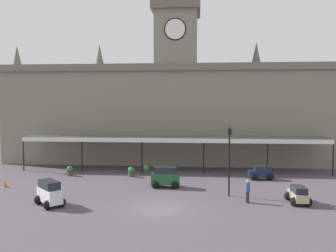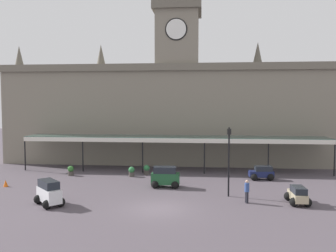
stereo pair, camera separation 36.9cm
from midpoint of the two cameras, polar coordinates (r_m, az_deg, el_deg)
ground_plane at (r=24.80m, az=-1.80°, el=-13.14°), size 140.00×140.00×0.00m
station_building at (r=42.15m, az=1.10°, el=2.75°), size 40.99×5.57×18.58m
entrance_canopy at (r=37.45m, az=0.60°, el=-1.90°), size 31.85×3.26×3.65m
car_beige_estate at (r=27.47m, az=19.77°, el=-10.46°), size 1.57×2.27×1.27m
car_navy_estate at (r=34.75m, az=14.39°, el=-7.37°), size 2.32×1.68×1.27m
car_white_van at (r=26.70m, az=-18.84°, el=-10.31°), size 2.51×2.52×1.77m
car_green_van at (r=30.56m, az=-0.78°, el=-8.32°), size 2.41×1.61×1.77m
pedestrian_beside_cars at (r=26.58m, az=12.25°, el=-10.03°), size 0.34×0.39×1.67m
victorian_lamppost at (r=27.65m, az=9.43°, el=-4.41°), size 0.30×0.30×5.36m
traffic_cone at (r=33.83m, az=-24.99°, el=-8.39°), size 0.40×0.40×0.58m
planter_near_kerb at (r=36.67m, az=-15.74°, el=-6.93°), size 0.60×0.60×0.96m
planter_forecourt_centre at (r=35.95m, az=-3.84°, el=-7.01°), size 0.60×0.60×0.96m
planter_by_canopy at (r=35.11m, az=-6.25°, el=-7.28°), size 0.60×0.60×0.96m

